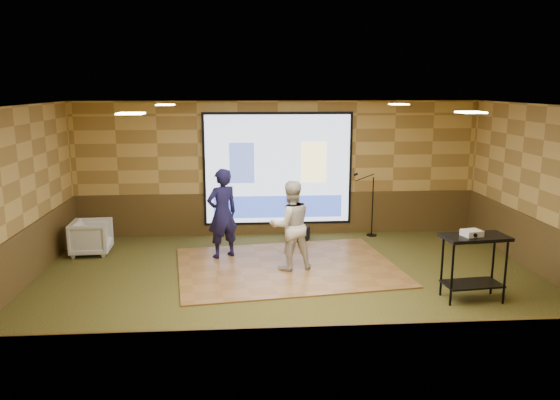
{
  "coord_description": "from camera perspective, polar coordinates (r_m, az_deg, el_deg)",
  "views": [
    {
      "loc": [
        -0.84,
        -8.54,
        3.3
      ],
      "look_at": [
        -0.13,
        1.03,
        1.3
      ],
      "focal_mm": 35.0,
      "sensor_mm": 36.0,
      "label": 1
    }
  ],
  "objects": [
    {
      "name": "player_right",
      "position": [
        9.85,
        1.11,
        -2.66
      ],
      "size": [
        0.91,
        0.78,
        1.63
      ],
      "primitive_type": "imported",
      "rotation": [
        0.0,
        0.0,
        3.37
      ],
      "color": "beige",
      "rests_on": "dance_floor"
    },
    {
      "name": "player_left",
      "position": [
        10.58,
        -6.05,
        -1.4
      ],
      "size": [
        0.76,
        0.68,
        1.75
      ],
      "primitive_type": "imported",
      "rotation": [
        0.0,
        0.0,
        3.66
      ],
      "color": "#16133D",
      "rests_on": "dance_floor"
    },
    {
      "name": "projector",
      "position": [
        8.9,
        19.4,
        -3.27
      ],
      "size": [
        0.33,
        0.29,
        0.09
      ],
      "primitive_type": "cube",
      "rotation": [
        0.0,
        0.0,
        0.24
      ],
      "color": "silver",
      "rests_on": "av_table"
    },
    {
      "name": "dance_floor",
      "position": [
        10.23,
        0.75,
        -6.97
      ],
      "size": [
        4.33,
        3.51,
        0.03
      ],
      "primitive_type": "cube",
      "rotation": [
        0.0,
        0.0,
        0.13
      ],
      "color": "olive",
      "rests_on": "ground"
    },
    {
      "name": "downlight_sw",
      "position": [
        7.18,
        -15.33,
        8.71
      ],
      "size": [
        0.32,
        0.32,
        0.02
      ],
      "primitive_type": "cube",
      "color": "#F5E5B8",
      "rests_on": "room_shell"
    },
    {
      "name": "mic_stand",
      "position": [
        12.39,
        9.36,
        -1.49
      ],
      "size": [
        0.56,
        0.23,
        1.44
      ],
      "rotation": [
        0.0,
        0.0,
        -0.12
      ],
      "color": "black",
      "rests_on": "ground"
    },
    {
      "name": "wainscot_left",
      "position": [
        9.71,
        -26.21,
        -6.41
      ],
      "size": [
        0.04,
        7.0,
        0.95
      ],
      "primitive_type": "cube",
      "color": "#51391B",
      "rests_on": "ground"
    },
    {
      "name": "ground",
      "position": [
        9.2,
        1.3,
        -9.27
      ],
      "size": [
        9.0,
        9.0,
        0.0
      ],
      "primitive_type": "plane",
      "color": "#253116",
      "rests_on": "ground"
    },
    {
      "name": "av_table",
      "position": [
        9.03,
        19.63,
        -5.34
      ],
      "size": [
        1.0,
        0.52,
        1.05
      ],
      "rotation": [
        0.0,
        0.0,
        0.1
      ],
      "color": "black",
      "rests_on": "ground"
    },
    {
      "name": "banquet_chair",
      "position": [
        11.56,
        -19.11,
        -3.71
      ],
      "size": [
        0.79,
        0.77,
        0.69
      ],
      "primitive_type": "imported",
      "rotation": [
        0.0,
        0.0,
        1.61
      ],
      "color": "gray",
      "rests_on": "ground"
    },
    {
      "name": "duffel_bag",
      "position": [
        11.98,
        1.87,
        -3.51
      ],
      "size": [
        0.55,
        0.47,
        0.29
      ],
      "primitive_type": "cube",
      "rotation": [
        0.0,
        0.0,
        -0.42
      ],
      "color": "black",
      "rests_on": "ground"
    },
    {
      "name": "projector_screen",
      "position": [
        12.15,
        -0.22,
        3.13
      ],
      "size": [
        3.32,
        0.06,
        2.52
      ],
      "color": "black",
      "rests_on": "room_shell"
    },
    {
      "name": "room_shell",
      "position": [
        8.67,
        1.37,
        3.76
      ],
      "size": [
        9.04,
        7.04,
        3.02
      ],
      "color": "tan",
      "rests_on": "ground"
    },
    {
      "name": "wainscot_back",
      "position": [
        12.38,
        -0.23,
        -1.42
      ],
      "size": [
        9.0,
        0.04,
        0.95
      ],
      "primitive_type": "cube",
      "color": "#51391B",
      "rests_on": "ground"
    },
    {
      "name": "wainscot_right",
      "position": [
        10.45,
        26.68,
        -5.21
      ],
      "size": [
        0.04,
        7.0,
        0.95
      ],
      "primitive_type": "cube",
      "color": "#51391B",
      "rests_on": "ground"
    },
    {
      "name": "downlight_ne",
      "position": [
        10.78,
        12.32,
        9.75
      ],
      "size": [
        0.32,
        0.32,
        0.02
      ],
      "primitive_type": "cube",
      "color": "#F5E5B8",
      "rests_on": "room_shell"
    },
    {
      "name": "wainscot_front",
      "position": [
        5.86,
        4.74,
        -17.13
      ],
      "size": [
        9.0,
        0.04,
        0.95
      ],
      "primitive_type": "cube",
      "color": "#51391B",
      "rests_on": "ground"
    },
    {
      "name": "downlight_se",
      "position": [
        7.68,
        19.32,
        8.64
      ],
      "size": [
        0.32,
        0.32,
        0.02
      ],
      "primitive_type": "cube",
      "color": "#F5E5B8",
      "rests_on": "room_shell"
    },
    {
      "name": "downlight_nw",
      "position": [
        10.44,
        -11.89,
        9.71
      ],
      "size": [
        0.32,
        0.32,
        0.02
      ],
      "primitive_type": "cube",
      "color": "#F5E5B8",
      "rests_on": "room_shell"
    }
  ]
}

